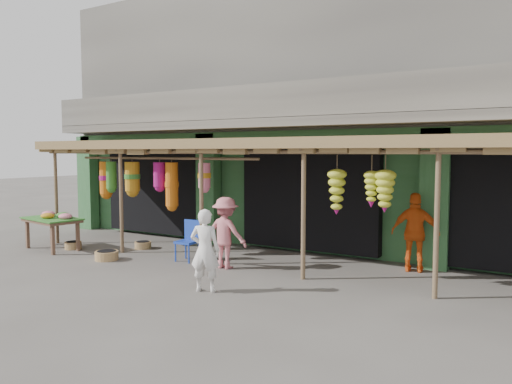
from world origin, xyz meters
The scene contains 11 objects.
ground centered at (0.00, 0.00, 0.00)m, with size 80.00×80.00×0.00m, color #514C47.
building centered at (0.00, 4.87, 3.37)m, with size 16.40×6.80×7.00m.
awning centered at (-0.16, 0.80, 2.58)m, with size 14.00×2.70×2.79m.
flower_table centered at (-5.81, -0.83, 0.77)m, with size 1.72×1.17×0.96m.
blue_chair centered at (-2.00, -0.02, 0.52)m, with size 0.46×0.47×0.93m.
basket_left centered at (-3.93, 0.45, 0.09)m, with size 0.43×0.43×0.18m, color olive.
basket_mid centered at (-3.67, -1.00, 0.10)m, with size 0.54×0.54×0.21m, color olive.
basket_right centered at (-5.43, -0.54, 0.10)m, with size 0.42×0.42×0.19m, color olive.
person_front centered at (-0.11, -1.91, 0.75)m, with size 0.54×0.36×1.49m, color white.
person_vendor centered at (2.72, 1.58, 0.83)m, with size 0.97×0.40×1.66m, color #E35615.
person_shopper centered at (-0.84, -0.22, 0.77)m, with size 0.99×0.57×1.54m, color #CE6D75.
Camera 1 is at (5.26, -8.92, 2.49)m, focal length 35.00 mm.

